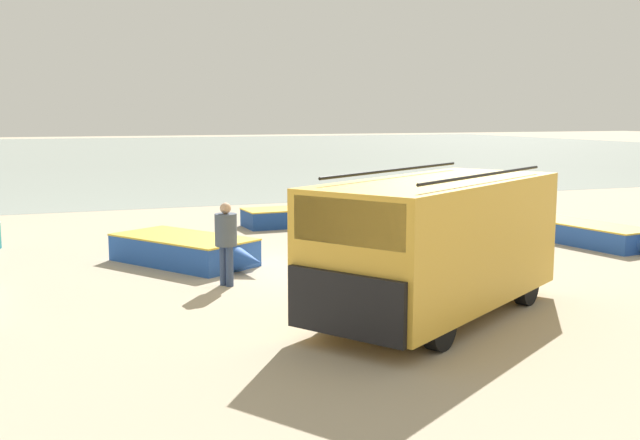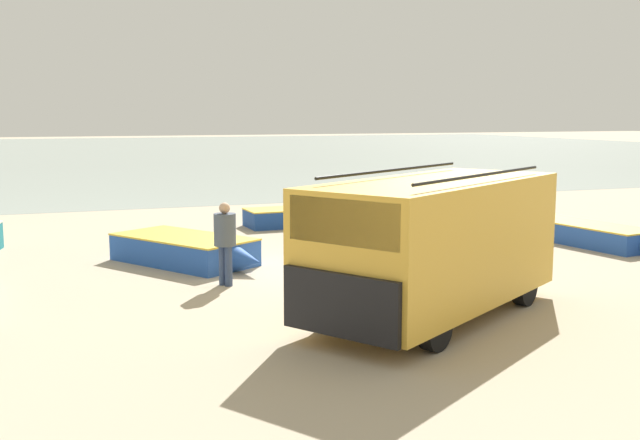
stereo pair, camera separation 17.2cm
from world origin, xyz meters
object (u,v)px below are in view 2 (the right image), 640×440
(fishing_rowboat_1, at_px, (188,250))
(fishing_rowboat_0, at_px, (305,216))
(fisherman_0, at_px, (225,236))
(parked_van, at_px, (434,242))
(fishing_rowboat_5, at_px, (587,234))

(fishing_rowboat_1, bearing_deg, fishing_rowboat_0, 104.28)
(fisherman_0, bearing_deg, fishing_rowboat_0, -151.27)
(parked_van, bearing_deg, fisherman_0, -83.81)
(fishing_rowboat_0, height_order, fishing_rowboat_1, fishing_rowboat_1)
(fishing_rowboat_0, distance_m, fishing_rowboat_5, 7.98)
(parked_van, relative_size, fisherman_0, 3.39)
(fishing_rowboat_0, height_order, fisherman_0, fisherman_0)
(fishing_rowboat_0, xyz_separation_m, fisherman_0, (-4.06, -6.99, 0.70))
(fishing_rowboat_1, xyz_separation_m, fisherman_0, (0.31, -2.40, 0.67))
(parked_van, height_order, fishing_rowboat_5, parked_van)
(fishing_rowboat_0, relative_size, fisherman_0, 2.49)
(parked_van, xyz_separation_m, fishing_rowboat_5, (7.08, 4.79, -0.98))
(fishing_rowboat_5, relative_size, fisherman_0, 2.90)
(fishing_rowboat_1, bearing_deg, parked_van, -4.78)
(fishing_rowboat_5, xyz_separation_m, fisherman_0, (-9.76, -1.42, 0.71))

